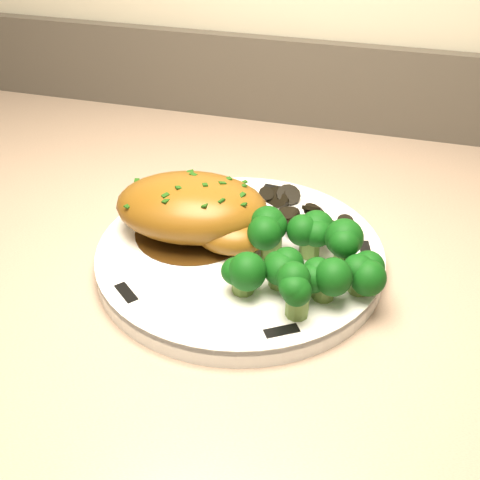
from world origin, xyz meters
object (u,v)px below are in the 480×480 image
(plate, at_px, (240,256))
(chicken_breast, at_px, (196,210))
(broccoli_florets, at_px, (304,259))
(counter, at_px, (115,455))

(plate, height_order, chicken_breast, chicken_breast)
(plate, height_order, broccoli_florets, broccoli_florets)
(broccoli_florets, bearing_deg, chicken_breast, 158.46)
(plate, bearing_deg, counter, 170.80)
(plate, relative_size, broccoli_florets, 2.19)
(counter, bearing_deg, broccoli_florets, -13.86)
(plate, bearing_deg, broccoli_florets, -26.83)
(counter, distance_m, broccoli_florets, 0.57)
(counter, height_order, broccoli_florets, counter)
(counter, relative_size, chicken_breast, 12.33)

